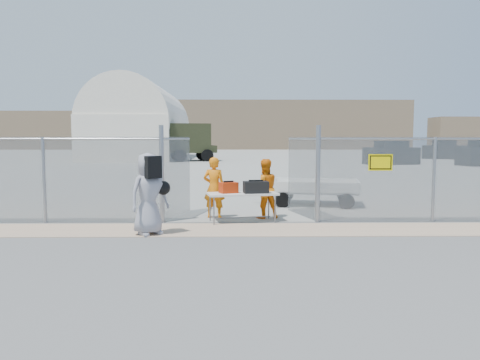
{
  "coord_description": "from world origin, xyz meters",
  "views": [
    {
      "loc": [
        -0.16,
        -9.92,
        2.18
      ],
      "look_at": [
        0.0,
        2.0,
        1.1
      ],
      "focal_mm": 35.0,
      "sensor_mm": 36.0,
      "label": 1
    }
  ],
  "objects_px": {
    "folding_table": "(242,207)",
    "visitor": "(149,194)",
    "utility_trailer": "(315,192)",
    "security_worker_left": "(214,188)",
    "security_worker_right": "(264,189)"
  },
  "relations": [
    {
      "from": "security_worker_right",
      "to": "visitor",
      "type": "bearing_deg",
      "value": 24.06
    },
    {
      "from": "folding_table",
      "to": "visitor",
      "type": "distance_m",
      "value": 2.7
    },
    {
      "from": "security_worker_right",
      "to": "visitor",
      "type": "height_order",
      "value": "visitor"
    },
    {
      "from": "folding_table",
      "to": "security_worker_left",
      "type": "height_order",
      "value": "security_worker_left"
    },
    {
      "from": "folding_table",
      "to": "security_worker_right",
      "type": "height_order",
      "value": "security_worker_right"
    },
    {
      "from": "folding_table",
      "to": "visitor",
      "type": "height_order",
      "value": "visitor"
    },
    {
      "from": "visitor",
      "to": "utility_trailer",
      "type": "distance_m",
      "value": 6.49
    },
    {
      "from": "folding_table",
      "to": "security_worker_left",
      "type": "distance_m",
      "value": 1.06
    },
    {
      "from": "security_worker_left",
      "to": "visitor",
      "type": "bearing_deg",
      "value": 72.6
    },
    {
      "from": "folding_table",
      "to": "security_worker_left",
      "type": "relative_size",
      "value": 1.08
    },
    {
      "from": "security_worker_right",
      "to": "folding_table",
      "type": "bearing_deg",
      "value": 28.42
    },
    {
      "from": "security_worker_right",
      "to": "visitor",
      "type": "relative_size",
      "value": 0.87
    },
    {
      "from": "utility_trailer",
      "to": "security_worker_right",
      "type": "bearing_deg",
      "value": -115.15
    },
    {
      "from": "visitor",
      "to": "utility_trailer",
      "type": "xyz_separation_m",
      "value": [
        4.54,
        4.61,
        -0.49
      ]
    },
    {
      "from": "security_worker_left",
      "to": "security_worker_right",
      "type": "distance_m",
      "value": 1.36
    }
  ]
}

